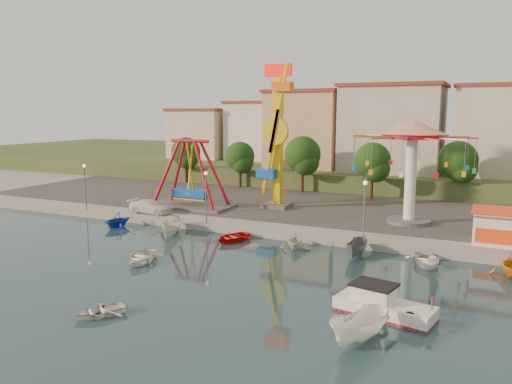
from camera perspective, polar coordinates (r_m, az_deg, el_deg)
The scene contains 33 objects.
ground at distance 36.37m, azimuth -5.33°, elevation -9.76°, with size 200.00×200.00×0.00m, color #142E39.
quay_deck at distance 93.95m, azimuth 14.22°, elevation 1.87°, with size 200.00×100.00×0.60m, color #9E998E.
asphalt_pad at distance 63.11m, azimuth 8.61°, elevation -1.13°, with size 90.00×28.00×0.01m, color #4C4944.
hill_terrace at distance 98.70m, azimuth 14.81°, elevation 2.89°, with size 200.00×60.00×3.00m, color #384C26.
pirate_ship_ride at distance 59.17m, azimuth -7.51°, elevation 1.93°, with size 10.00×5.00×8.00m.
kamikaze_tower at distance 57.60m, azimuth 2.50°, elevation 6.00°, with size 3.66×3.10×16.50m.
wave_swinger at distance 51.98m, azimuth 17.40°, elevation 4.81°, with size 11.60×11.60×10.40m.
booth_left at distance 47.08m, azimuth 26.63°, elevation -3.60°, with size 5.40×3.78×3.08m.
lamp_post_0 at distance 60.15m, azimuth -18.93°, elevation 0.38°, with size 0.14×0.14×5.00m, color #59595E.
lamp_post_1 at distance 50.42m, azimuth -5.73°, elevation -0.78°, with size 0.14×0.14×5.00m, color #59595E.
lamp_post_2 at distance 44.49m, azimuth 12.27°, elevation -2.28°, with size 0.14×0.14×5.00m, color #59595E.
tree_0 at distance 79.81m, azimuth -8.03°, elevation 4.55°, with size 4.60×4.60×7.19m.
tree_1 at distance 74.18m, azimuth -1.84°, elevation 4.08°, with size 4.35×4.35×6.80m.
tree_2 at distance 69.75m, azimuth 5.35°, elevation 4.31°, with size 5.02×5.02×7.85m.
tree_3 at distance 65.66m, azimuth 13.16°, elevation 3.49°, with size 4.68×4.68×7.32m.
tree_4 at distance 67.29m, azimuth 22.07°, elevation 3.36°, with size 4.86×4.86×7.60m.
building_0 at distance 91.25m, azimuth -8.84°, elevation 7.28°, with size 9.26×9.53×11.87m, color beige.
building_1 at distance 89.94m, azimuth -0.48°, elevation 6.33°, with size 12.33×9.01×8.63m, color silver.
building_2 at distance 85.57m, azimuth 7.70°, elevation 6.97°, with size 11.95×9.28×11.23m, color tan.
building_3 at distance 79.40m, azimuth 16.56°, elevation 5.77°, with size 12.59×10.50×9.20m, color beige.
building_4 at distance 81.90m, azimuth 26.32°, elevation 5.31°, with size 10.75×9.23×9.24m, color beige.
cabin_motorboat at distance 30.74m, azimuth 14.21°, elevation -12.57°, with size 5.98×3.26×1.99m.
rowboat_a at distance 40.80m, azimuth -12.98°, elevation -7.22°, with size 2.90×4.07×0.84m, color white.
rowboat_b at distance 31.22m, azimuth -17.44°, elevation -12.80°, with size 2.16×3.03×0.63m, color white.
skiff at distance 26.98m, azimuth 11.80°, elevation -14.92°, with size 1.64×4.37×1.69m, color white.
van at distance 56.72m, azimuth -11.99°, elevation -1.64°, with size 2.04×5.02×1.46m, color white.
moored_boat_1 at distance 53.40m, azimuth -15.58°, elevation -3.04°, with size 2.59×3.00×1.58m, color #1331A7.
moored_boat_2 at distance 49.30m, azimuth -9.58°, elevation -3.81°, with size 1.57×4.18×1.61m, color silver.
moored_boat_3 at distance 46.01m, azimuth -2.70°, elevation -5.16°, with size 2.71×3.79×0.78m, color red.
moored_boat_4 at distance 43.50m, azimuth 4.42°, elevation -5.56°, with size 2.41×2.79×1.47m, color silver.
moored_boat_5 at distance 41.95m, azimuth 11.47°, elevation -6.30°, with size 1.40×3.72×1.44m, color slate.
moored_boat_6 at distance 41.16m, azimuth 18.91°, elevation -7.36°, with size 2.84×3.98×0.82m, color white.
moored_boat_7 at distance 40.90m, azimuth 27.16°, elevation -7.35°, with size 2.79×3.24×1.70m, color orange.
Camera 1 is at (17.59, -29.57, 11.77)m, focal length 35.00 mm.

